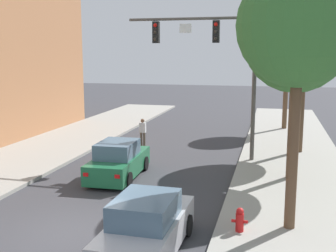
{
  "coord_description": "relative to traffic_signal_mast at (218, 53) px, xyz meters",
  "views": [
    {
      "loc": [
        5.56,
        -10.85,
        5.3
      ],
      "look_at": [
        0.86,
        7.76,
        2.0
      ],
      "focal_mm": 45.29,
      "sensor_mm": 36.0,
      "label": 1
    }
  ],
  "objects": [
    {
      "name": "street_tree_second",
      "position": [
        3.48,
        -2.71,
        0.46
      ],
      "size": [
        4.18,
        4.18,
        7.75
      ],
      "color": "brown",
      "rests_on": "sidewalk_right"
    },
    {
      "name": "fire_hydrant",
      "position": [
        1.9,
        -8.73,
        -4.82
      ],
      "size": [
        0.48,
        0.24,
        0.72
      ],
      "color": "red",
      "rests_on": "sidewalk_right"
    },
    {
      "name": "ground_plane",
      "position": [
        -2.83,
        -9.75,
        -5.33
      ],
      "size": [
        120.0,
        120.0,
        0.0
      ],
      "primitive_type": "plane",
      "color": "#38383D"
    },
    {
      "name": "car_following_silver",
      "position": [
        -0.43,
        -10.42,
        -4.61
      ],
      "size": [
        1.88,
        4.26,
        1.6
      ],
      "color": "#B7B7BC",
      "rests_on": "ground"
    },
    {
      "name": "car_lead_green",
      "position": [
        -3.67,
        -3.98,
        -4.61
      ],
      "size": [
        1.97,
        4.3,
        1.6
      ],
      "color": "#1E663D",
      "rests_on": "ground"
    },
    {
      "name": "street_tree_farthest",
      "position": [
        3.47,
        9.55,
        0.75
      ],
      "size": [
        3.15,
        3.15,
        7.56
      ],
      "color": "brown",
      "rests_on": "sidewalk_right"
    },
    {
      "name": "street_tree_nearest",
      "position": [
        3.32,
        -8.09,
        0.71
      ],
      "size": [
        3.51,
        3.51,
        7.69
      ],
      "color": "brown",
      "rests_on": "sidewalk_right"
    },
    {
      "name": "pedestrian_crossing_road",
      "position": [
        -4.48,
        2.04,
        -4.42
      ],
      "size": [
        0.36,
        0.22,
        1.64
      ],
      "color": "brown",
      "rests_on": "ground"
    },
    {
      "name": "street_tree_third",
      "position": [
        4.12,
        2.35,
        0.91
      ],
      "size": [
        3.69,
        3.69,
        7.97
      ],
      "color": "brown",
      "rests_on": "sidewalk_right"
    },
    {
      "name": "traffic_signal_mast",
      "position": [
        0.0,
        0.0,
        0.0
      ],
      "size": [
        6.32,
        0.38,
        7.5
      ],
      "color": "#514C47",
      "rests_on": "sidewalk_right"
    }
  ]
}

